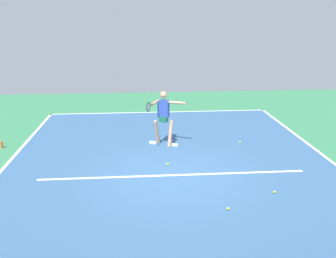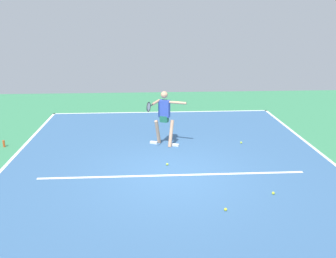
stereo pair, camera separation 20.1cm
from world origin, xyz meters
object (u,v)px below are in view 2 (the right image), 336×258
(tennis_ball_near_service_line, at_px, (167,164))
(water_bottle, at_px, (4,144))
(tennis_ball_by_baseline, at_px, (273,193))
(tennis_ball_far_corner, at_px, (241,143))
(tennis_ball_by_sideline, at_px, (226,209))
(tennis_player, at_px, (164,115))

(tennis_ball_near_service_line, height_order, water_bottle, water_bottle)
(tennis_ball_near_service_line, xyz_separation_m, water_bottle, (5.11, -1.80, 0.08))
(tennis_ball_by_baseline, bearing_deg, tennis_ball_far_corner, -92.33)
(tennis_ball_near_service_line, bearing_deg, tennis_ball_by_sideline, 113.58)
(tennis_ball_near_service_line, bearing_deg, tennis_player, -89.89)
(tennis_player, relative_size, tennis_ball_far_corner, 27.02)
(tennis_player, relative_size, tennis_ball_near_service_line, 27.02)
(tennis_ball_near_service_line, xyz_separation_m, tennis_ball_far_corner, (-2.52, -1.66, 0.00))
(tennis_ball_far_corner, relative_size, water_bottle, 0.30)
(tennis_player, bearing_deg, tennis_ball_near_service_line, 112.12)
(tennis_ball_by_sideline, relative_size, tennis_ball_far_corner, 1.00)
(tennis_player, xyz_separation_m, tennis_ball_by_baseline, (-2.38, 3.52, -0.99))
(tennis_ball_by_sideline, bearing_deg, tennis_ball_far_corner, -108.68)
(tennis_ball_far_corner, height_order, water_bottle, water_bottle)
(tennis_player, bearing_deg, water_bottle, 20.44)
(water_bottle, bearing_deg, tennis_ball_by_sideline, 145.15)
(tennis_ball_near_service_line, xyz_separation_m, tennis_ball_by_sideline, (-1.11, 2.54, 0.00))
(tennis_ball_by_baseline, distance_m, tennis_ball_far_corner, 3.53)
(tennis_ball_by_baseline, relative_size, tennis_ball_by_sideline, 1.00)
(tennis_ball_by_baseline, xyz_separation_m, water_bottle, (7.50, -3.66, 0.08))
(tennis_ball_by_baseline, bearing_deg, tennis_ball_near_service_line, -38.06)
(tennis_ball_by_baseline, height_order, tennis_ball_far_corner, same)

